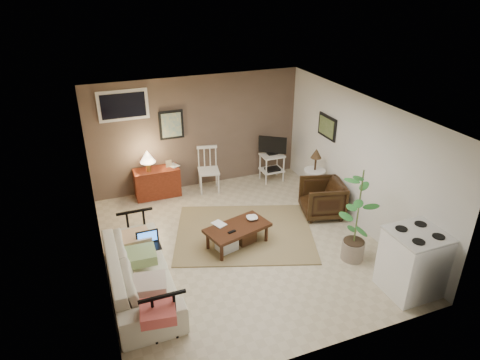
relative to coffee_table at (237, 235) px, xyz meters
name	(u,v)px	position (x,y,z in m)	size (l,w,h in m)	color
floor	(241,244)	(0.08, 0.03, -0.23)	(5.00, 5.00, 0.00)	#C1B293
art_back	(171,125)	(-0.47, 2.50, 1.22)	(0.50, 0.03, 0.60)	black
art_right	(327,127)	(2.30, 1.08, 1.29)	(0.03, 0.60, 0.45)	black
window	(123,105)	(-1.37, 2.50, 1.72)	(0.96, 0.03, 0.60)	silver
rug	(244,233)	(0.26, 0.31, -0.22)	(2.42, 1.94, 0.02)	#978258
coffee_table	(237,235)	(0.00, 0.00, 0.00)	(1.19, 0.83, 0.41)	#391A0F
sofa	(139,266)	(-1.72, -0.55, 0.21)	(2.22, 0.65, 0.87)	beige
sofa_pillows	(145,270)	(-1.67, -0.80, 0.31)	(0.43, 2.11, 0.15)	beige
sofa_end_rails	(149,268)	(-1.59, -0.55, 0.15)	(0.60, 2.22, 0.75)	black
laptop	(148,242)	(-1.51, -0.17, 0.33)	(0.34, 0.25, 0.23)	black
red_console	(156,180)	(-0.91, 2.30, 0.14)	(0.92, 0.41, 1.06)	maroon
spindle_chair	(209,171)	(0.18, 2.18, 0.22)	(0.50, 0.50, 0.95)	silver
tv_stand	(272,158)	(1.65, 2.12, 0.32)	(0.53, 0.40, 1.03)	silver
side_table	(315,169)	(2.03, 0.95, 0.48)	(0.43, 0.43, 1.15)	silver
armchair	(322,197)	(1.90, 0.40, 0.16)	(0.75, 0.70, 0.77)	black
potted_plant	(358,213)	(1.64, -1.02, 0.64)	(0.41, 0.41, 1.63)	gray
stove	(413,262)	(1.97, -1.96, 0.27)	(0.77, 0.72, 1.01)	white
bowl	(252,214)	(0.33, 0.13, 0.26)	(0.19, 0.05, 0.19)	#391A0F
book_table	(215,220)	(-0.34, 0.14, 0.28)	(0.17, 0.02, 0.24)	#391A0F
book_console	(170,162)	(-0.60, 2.30, 0.50)	(0.17, 0.02, 0.23)	#391A0F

